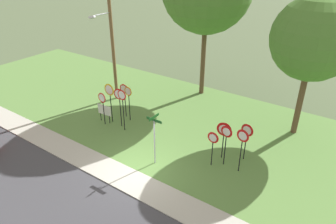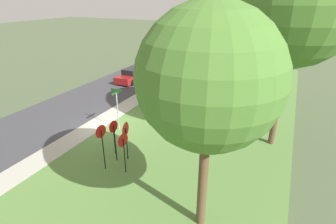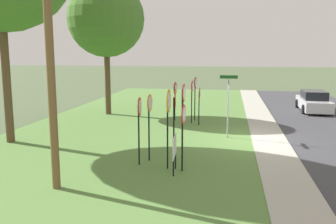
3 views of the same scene
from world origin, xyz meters
name	(u,v)px [view 2 (image 2 of 3)]	position (x,y,z in m)	size (l,w,h in m)	color
ground_plane	(110,124)	(0.00, 0.00, 0.00)	(160.00, 160.00, 0.00)	#4C5B3D
road_asphalt	(60,113)	(0.00, -4.80, 0.01)	(44.00, 6.40, 0.01)	#3D3D42
sidewalk_strip	(100,122)	(0.00, -0.80, 0.03)	(44.00, 1.60, 0.06)	#ADAA9E
grass_median	(188,142)	(0.00, 6.00, 0.02)	(44.00, 12.00, 0.04)	#567F3D
stop_sign_near_left	(181,92)	(-3.85, 3.94, 1.81)	(0.63, 0.11, 2.49)	black
stop_sign_near_right	(164,89)	(-3.30, 2.76, 2.08)	(0.67, 0.10, 2.83)	black
stop_sign_far_left	(176,84)	(-4.71, 3.10, 2.08)	(0.79, 0.09, 2.77)	black
stop_sign_far_center	(170,88)	(-3.80, 3.02, 2.00)	(0.72, 0.14, 2.69)	black
stop_sign_far_right	(187,90)	(-4.44, 4.18, 1.79)	(0.65, 0.11, 2.44)	black
stop_sign_center_tall	(170,87)	(-4.88, 2.57, 1.69)	(0.68, 0.11, 2.29)	black
yield_sign_near_left	(126,132)	(3.20, 3.61, 1.72)	(0.82, 0.15, 2.27)	black
yield_sign_near_right	(113,130)	(3.04, 2.66, 1.58)	(0.64, 0.10, 2.09)	black
yield_sign_far_left	(114,132)	(3.56, 3.12, 1.83)	(0.66, 0.12, 2.42)	black
yield_sign_far_right	(101,137)	(4.46, 3.03, 1.94)	(0.69, 0.13, 2.56)	black
yield_sign_center	(123,144)	(4.27, 4.18, 1.71)	(0.71, 0.14, 2.25)	black
street_name_post	(117,106)	(0.41, 1.12, 1.78)	(0.96, 0.82, 2.93)	#9EA0A8
utility_pole	(222,46)	(-7.06, 5.97, 4.91)	(2.10, 2.06, 9.04)	brown
notice_board	(174,96)	(-5.08, 2.83, 0.87)	(1.10, 0.10, 1.25)	black
oak_tree_left	(295,4)	(-2.09, 10.72, 8.06)	(6.48, 6.48, 11.28)	brown
oak_tree_right	(209,79)	(5.76, 8.77, 6.04)	(4.78, 4.78, 8.41)	brown
parked_hatchback_near	(133,75)	(-9.88, -4.13, 0.65)	(4.67, 1.99, 1.39)	maroon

